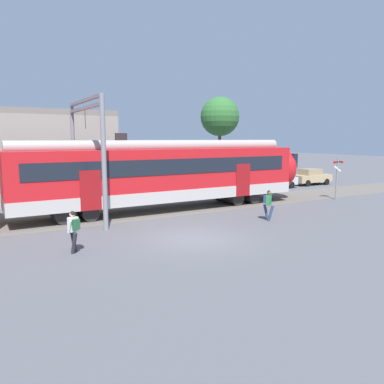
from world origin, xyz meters
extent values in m
plane|color=#515156|center=(0.00, 0.00, 0.00)|extent=(160.00, 160.00, 0.00)
cube|color=#B7B2AD|center=(1.83, 6.75, 1.05)|extent=(18.00, 3.06, 0.70)
cube|color=red|center=(1.83, 6.75, 2.60)|extent=(18.00, 3.00, 2.40)
cube|color=black|center=(1.83, 5.23, 2.80)|extent=(16.56, 0.03, 0.90)
cube|color=maroon|center=(6.78, 5.23, 1.75)|extent=(1.10, 0.04, 2.10)
cube|color=maroon|center=(-3.12, 5.23, 1.75)|extent=(1.10, 0.04, 2.10)
cylinder|color=#9C9793|center=(1.83, 6.75, 3.98)|extent=(17.64, 0.70, 0.70)
cube|color=black|center=(-0.87, 6.75, 4.53)|extent=(0.70, 0.12, 0.40)
cylinder|color=black|center=(8.11, 6.75, 0.45)|extent=(0.90, 2.40, 0.90)
cylinder|color=black|center=(6.71, 6.75, 0.45)|extent=(0.90, 2.40, 0.90)
cylinder|color=black|center=(-3.05, 6.75, 0.45)|extent=(0.90, 2.40, 0.90)
cylinder|color=black|center=(-4.45, 6.75, 0.45)|extent=(0.90, 2.40, 0.90)
ellipsoid|color=red|center=(11.38, 6.75, 2.25)|extent=(1.80, 2.85, 2.95)
cube|color=black|center=(11.73, 6.75, 2.85)|extent=(0.40, 2.40, 1.00)
cylinder|color=#28282D|center=(-5.06, 0.65, 0.43)|extent=(0.28, 0.38, 0.87)
cylinder|color=#28282D|center=(-5.12, 0.32, 0.43)|extent=(0.28, 0.38, 0.87)
cube|color=silver|center=(-5.09, 0.49, 1.14)|extent=(0.43, 0.36, 0.56)
cylinder|color=silver|center=(-5.26, 0.32, 1.09)|extent=(0.18, 0.26, 0.52)
cylinder|color=silver|center=(-4.92, 0.65, 1.09)|extent=(0.18, 0.26, 0.52)
sphere|color=beige|center=(-5.10, 0.50, 1.53)|extent=(0.22, 0.22, 0.22)
sphere|color=black|center=(-5.09, 0.49, 1.56)|extent=(0.20, 0.20, 0.20)
cube|color=#235633|center=(-5.02, 0.32, 1.16)|extent=(0.32, 0.26, 0.40)
cylinder|color=navy|center=(5.41, 0.99, 0.43)|extent=(0.34, 0.37, 0.87)
cylinder|color=navy|center=(5.37, 1.32, 0.43)|extent=(0.34, 0.37, 0.87)
cube|color=#2D7F47|center=(5.39, 1.16, 1.14)|extent=(0.43, 0.41, 0.56)
cylinder|color=#2D7F47|center=(5.51, 1.36, 1.09)|extent=(0.22, 0.25, 0.52)
cylinder|color=#2D7F47|center=(5.27, 0.96, 1.09)|extent=(0.22, 0.25, 0.52)
sphere|color=brown|center=(5.40, 1.14, 1.53)|extent=(0.22, 0.22, 0.22)
sphere|color=black|center=(5.39, 1.16, 1.56)|extent=(0.20, 0.20, 0.20)
cube|color=navy|center=(5.28, 1.30, 1.16)|extent=(0.32, 0.30, 0.40)
cube|color=#B7BABF|center=(14.92, 11.11, 0.64)|extent=(4.05, 1.77, 0.68)
cube|color=#A1A3A8|center=(14.77, 11.12, 1.26)|extent=(1.95, 1.50, 0.56)
cube|color=black|center=(15.72, 11.09, 1.22)|extent=(0.17, 1.37, 0.48)
cylinder|color=black|center=(16.18, 11.85, 0.30)|extent=(0.61, 0.22, 0.60)
cylinder|color=black|center=(16.13, 10.29, 0.30)|extent=(0.61, 0.22, 0.60)
cylinder|color=black|center=(13.71, 11.93, 0.30)|extent=(0.61, 0.22, 0.60)
cylinder|color=black|center=(13.65, 10.38, 0.30)|extent=(0.61, 0.22, 0.60)
cube|color=tan|center=(19.67, 11.28, 0.64)|extent=(4.04, 1.74, 0.68)
cube|color=#9D8662|center=(19.52, 11.28, 1.26)|extent=(1.93, 1.49, 0.56)
cube|color=black|center=(20.47, 11.26, 1.22)|extent=(0.15, 1.37, 0.48)
cylinder|color=black|center=(20.93, 12.03, 0.30)|extent=(0.60, 0.21, 0.60)
cylinder|color=black|center=(20.89, 10.47, 0.30)|extent=(0.60, 0.21, 0.60)
cylinder|color=black|center=(18.45, 12.09, 0.30)|extent=(0.60, 0.21, 0.60)
cylinder|color=black|center=(18.41, 10.53, 0.30)|extent=(0.60, 0.21, 0.60)
cylinder|color=gray|center=(-2.88, 3.55, 3.25)|extent=(0.24, 0.24, 6.50)
cylinder|color=gray|center=(-2.88, 9.95, 3.25)|extent=(0.24, 0.24, 6.50)
cube|color=gray|center=(-2.88, 6.75, 6.45)|extent=(0.20, 6.40, 0.16)
cube|color=gray|center=(-2.88, 6.75, 6.05)|extent=(0.20, 6.40, 0.16)
cylinder|color=black|center=(-2.88, 6.75, 5.45)|extent=(0.03, 0.03, 1.00)
cylinder|color=gray|center=(14.45, 4.12, 1.50)|extent=(0.11, 0.11, 3.00)
cube|color=black|center=(14.45, 4.12, 2.75)|extent=(0.80, 0.10, 0.10)
sphere|color=red|center=(14.07, 4.06, 2.75)|extent=(0.20, 0.20, 0.20)
sphere|color=red|center=(14.83, 4.06, 2.75)|extent=(0.20, 0.20, 0.20)
cube|color=white|center=(14.45, 4.09, 2.25)|extent=(0.72, 0.03, 0.48)
cylinder|color=brown|center=(12.64, 16.66, 2.61)|extent=(0.32, 0.32, 5.21)
sphere|color=#2D662D|center=(12.64, 16.66, 6.54)|extent=(3.78, 3.78, 3.78)
camera|label=1|loc=(-8.14, -14.04, 4.42)|focal=35.00mm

